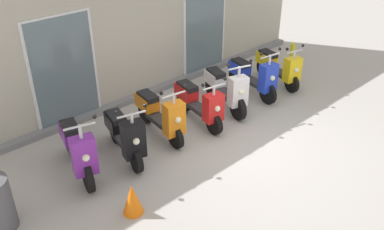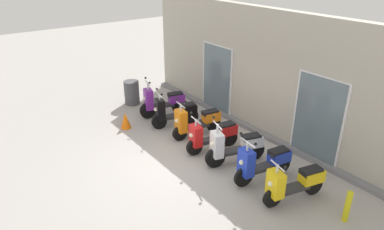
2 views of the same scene
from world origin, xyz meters
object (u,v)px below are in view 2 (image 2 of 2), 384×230
scooter_blue (263,162)px  traffic_cone (125,120)px  scooter_black (174,112)px  scooter_purple (163,102)px  trash_bin (132,93)px  curb_bollard (347,207)px  scooter_red (212,135)px  scooter_orange (196,121)px  scooter_white (235,147)px  scooter_yellow (294,182)px

scooter_blue → traffic_cone: bearing=-163.3°
scooter_black → traffic_cone: 1.52m
scooter_purple → trash_bin: size_ratio=1.89×
scooter_blue → curb_bollard: bearing=9.0°
scooter_purple → scooter_blue: bearing=-1.1°
scooter_purple → curb_bollard: bearing=2.0°
scooter_purple → traffic_cone: 1.44m
scooter_red → trash_bin: scooter_red is taller
scooter_purple → trash_bin: scooter_purple is taller
curb_bollard → trash_bin: bearing=-176.0°
scooter_orange → scooter_black: bearing=-171.3°
scooter_black → scooter_orange: (0.94, 0.14, 0.01)m
scooter_black → scooter_orange: size_ratio=0.94×
scooter_white → traffic_cone: bearing=-159.3°
scooter_black → traffic_cone: (-0.79, -1.28, -0.22)m
scooter_red → scooter_black: bearing=-180.0°
traffic_cone → scooter_black: bearing=58.4°
scooter_orange → scooter_blue: bearing=-2.0°
scooter_purple → traffic_cone: (0.08, -1.42, -0.25)m
scooter_black → scooter_blue: bearing=0.8°
scooter_white → curb_bollard: size_ratio=2.30×
scooter_white → scooter_blue: scooter_white is taller
scooter_purple → scooter_black: size_ratio=1.06×
scooter_purple → curb_bollard: 6.52m
scooter_red → scooter_white: scooter_white is taller
scooter_black → scooter_red: scooter_black is taller
trash_bin → scooter_purple: bearing=12.0°
scooter_orange → trash_bin: 3.38m
scooter_red → scooter_yellow: (2.73, 0.02, 0.01)m
scooter_orange → scooter_yellow: 3.64m
scooter_orange → scooter_blue: scooter_blue is taller
scooter_black → curb_bollard: scooter_black is taller
scooter_black → scooter_orange: bearing=8.7°
scooter_blue → trash_bin: scooter_blue is taller
scooter_white → traffic_cone: (-3.49, -1.32, -0.22)m
traffic_cone → scooter_white: bearing=20.7°
scooter_red → scooter_white: bearing=2.4°
scooter_purple → trash_bin: 1.58m
scooter_white → scooter_yellow: (1.88, -0.01, -0.01)m
scooter_black → scooter_yellow: (4.58, 0.02, -0.01)m
traffic_cone → trash_bin: trash_bin is taller
scooter_orange → scooter_purple: bearing=-179.7°
scooter_purple → scooter_blue: size_ratio=0.99×
traffic_cone → curb_bollard: (6.44, 1.65, 0.09)m
scooter_white → curb_bollard: 2.97m
scooter_purple → scooter_white: (3.57, -0.10, -0.02)m
curb_bollard → trash_bin: trash_bin is taller
curb_bollard → scooter_white: bearing=-173.6°
scooter_black → scooter_red: (1.85, 0.00, -0.02)m
scooter_purple → curb_bollard: (6.52, 0.23, -0.16)m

